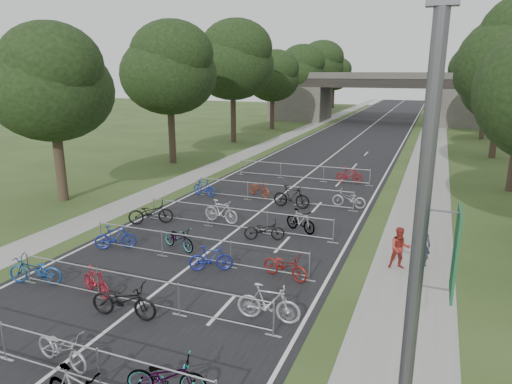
% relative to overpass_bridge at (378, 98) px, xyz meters
% --- Properties ---
extents(road, '(11.00, 140.00, 0.01)m').
position_rel_overpass_bridge_xyz_m(road, '(0.00, -15.00, -3.53)').
color(road, black).
rests_on(road, ground).
extents(sidewalk_right, '(3.00, 140.00, 0.01)m').
position_rel_overpass_bridge_xyz_m(sidewalk_right, '(8.00, -15.00, -3.53)').
color(sidewalk_right, gray).
rests_on(sidewalk_right, ground).
extents(sidewalk_left, '(2.00, 140.00, 0.01)m').
position_rel_overpass_bridge_xyz_m(sidewalk_left, '(-7.50, -15.00, -3.53)').
color(sidewalk_left, gray).
rests_on(sidewalk_left, ground).
extents(lane_markings, '(0.12, 140.00, 0.00)m').
position_rel_overpass_bridge_xyz_m(lane_markings, '(0.00, -15.00, -3.53)').
color(lane_markings, silver).
rests_on(lane_markings, ground).
extents(overpass_bridge, '(31.00, 8.00, 7.05)m').
position_rel_overpass_bridge_xyz_m(overpass_bridge, '(0.00, 0.00, 0.00)').
color(overpass_bridge, '#4B4743').
rests_on(overpass_bridge, ground).
extents(lamppost, '(0.61, 0.65, 8.21)m').
position_rel_overpass_bridge_xyz_m(lamppost, '(8.33, -63.00, 0.75)').
color(lamppost, '#4C4C51').
rests_on(lamppost, ground).
extents(tree_left_0, '(6.72, 6.72, 10.25)m').
position_rel_overpass_bridge_xyz_m(tree_left_0, '(-11.39, -49.07, 2.96)').
color(tree_left_0, '#33261C').
rests_on(tree_left_0, ground).
extents(tree_left_1, '(7.56, 7.56, 11.53)m').
position_rel_overpass_bridge_xyz_m(tree_left_1, '(-11.39, -37.07, 3.77)').
color(tree_left_1, '#33261C').
rests_on(tree_left_1, ground).
extents(tree_left_2, '(8.40, 8.40, 12.81)m').
position_rel_overpass_bridge_xyz_m(tree_left_2, '(-11.39, -25.07, 4.58)').
color(tree_left_2, '#33261C').
rests_on(tree_left_2, ground).
extents(tree_right_2, '(6.16, 6.16, 9.39)m').
position_rel_overpass_bridge_xyz_m(tree_right_2, '(13.11, -25.07, 2.41)').
color(tree_right_2, '#33261C').
rests_on(tree_right_2, ground).
extents(tree_left_3, '(6.72, 6.72, 10.25)m').
position_rel_overpass_bridge_xyz_m(tree_left_3, '(-11.39, -13.07, 2.96)').
color(tree_left_3, '#33261C').
rests_on(tree_left_3, ground).
extents(tree_right_3, '(7.17, 7.17, 10.93)m').
position_rel_overpass_bridge_xyz_m(tree_right_3, '(13.11, -13.07, 3.39)').
color(tree_right_3, '#33261C').
rests_on(tree_right_3, ground).
extents(tree_left_4, '(7.56, 7.56, 11.53)m').
position_rel_overpass_bridge_xyz_m(tree_left_4, '(-11.39, -1.07, 3.77)').
color(tree_left_4, '#33261C').
rests_on(tree_left_4, ground).
extents(tree_right_4, '(8.18, 8.18, 12.47)m').
position_rel_overpass_bridge_xyz_m(tree_right_4, '(13.11, -1.07, 4.37)').
color(tree_right_4, '#33261C').
rests_on(tree_right_4, ground).
extents(tree_left_5, '(8.40, 8.40, 12.81)m').
position_rel_overpass_bridge_xyz_m(tree_left_5, '(-11.39, 10.93, 4.58)').
color(tree_left_5, '#33261C').
rests_on(tree_left_5, ground).
extents(tree_right_5, '(6.16, 6.16, 9.39)m').
position_rel_overpass_bridge_xyz_m(tree_right_5, '(13.11, 10.93, 2.41)').
color(tree_right_5, '#33261C').
rests_on(tree_right_5, ground).
extents(tree_left_6, '(6.72, 6.72, 10.25)m').
position_rel_overpass_bridge_xyz_m(tree_left_6, '(-11.39, 22.93, 2.96)').
color(tree_left_6, '#33261C').
rests_on(tree_left_6, ground).
extents(tree_right_6, '(7.17, 7.17, 10.93)m').
position_rel_overpass_bridge_xyz_m(tree_right_6, '(13.11, 22.93, 3.39)').
color(tree_right_6, '#33261C').
rests_on(tree_right_6, ground).
extents(barrier_row_1, '(9.70, 0.08, 1.10)m').
position_rel_overpass_bridge_xyz_m(barrier_row_1, '(0.00, -61.40, -2.99)').
color(barrier_row_1, '#A8AAB0').
rests_on(barrier_row_1, ground).
extents(barrier_row_2, '(9.70, 0.08, 1.10)m').
position_rel_overpass_bridge_xyz_m(barrier_row_2, '(0.00, -57.80, -2.99)').
color(barrier_row_2, '#A8AAB0').
rests_on(barrier_row_2, ground).
extents(barrier_row_3, '(9.70, 0.08, 1.10)m').
position_rel_overpass_bridge_xyz_m(barrier_row_3, '(0.00, -54.00, -2.99)').
color(barrier_row_3, '#A8AAB0').
rests_on(barrier_row_3, ground).
extents(barrier_row_4, '(9.70, 0.08, 1.10)m').
position_rel_overpass_bridge_xyz_m(barrier_row_4, '(0.00, -50.00, -2.99)').
color(barrier_row_4, '#A8AAB0').
rests_on(barrier_row_4, ground).
extents(barrier_row_5, '(9.70, 0.08, 1.10)m').
position_rel_overpass_bridge_xyz_m(barrier_row_5, '(0.00, -45.00, -2.99)').
color(barrier_row_5, '#A8AAB0').
rests_on(barrier_row_5, ground).
extents(barrier_row_6, '(9.70, 0.08, 1.10)m').
position_rel_overpass_bridge_xyz_m(barrier_row_6, '(0.00, -39.00, -2.99)').
color(barrier_row_6, '#A8AAB0').
rests_on(barrier_row_6, ground).
extents(bike_5, '(1.97, 0.97, 0.99)m').
position_rel_overpass_bridge_xyz_m(bike_5, '(0.06, -61.05, -3.04)').
color(bike_5, '#97959C').
rests_on(bike_5, ground).
extents(bike_7, '(1.99, 1.17, 0.99)m').
position_rel_overpass_bridge_xyz_m(bike_7, '(3.11, -60.99, -3.04)').
color(bike_7, '#A8AAB0').
rests_on(bike_7, ground).
extents(bike_8, '(2.09, 1.15, 1.04)m').
position_rel_overpass_bridge_xyz_m(bike_8, '(-4.30, -57.80, -3.01)').
color(bike_8, '#19488E').
rests_on(bike_8, ground).
extents(bike_9, '(1.68, 0.98, 0.98)m').
position_rel_overpass_bridge_xyz_m(bike_9, '(-1.76, -57.65, -3.05)').
color(bike_9, maroon).
rests_on(bike_9, ground).
extents(bike_10, '(2.23, 0.99, 1.14)m').
position_rel_overpass_bridge_xyz_m(bike_10, '(0.03, -58.50, -2.97)').
color(bike_10, black).
rests_on(bike_10, ground).
extents(bike_11, '(2.01, 0.69, 1.19)m').
position_rel_overpass_bridge_xyz_m(bike_11, '(4.19, -57.09, -2.94)').
color(bike_11, '#ADADB4').
rests_on(bike_11, ground).
extents(bike_12, '(1.74, 1.28, 1.03)m').
position_rel_overpass_bridge_xyz_m(bike_12, '(-3.79, -54.06, -3.02)').
color(bike_12, navy).
rests_on(bike_12, ground).
extents(bike_13, '(1.96, 1.24, 0.97)m').
position_rel_overpass_bridge_xyz_m(bike_13, '(-1.29, -53.11, -3.05)').
color(bike_13, '#A8AAB0').
rests_on(bike_13, ground).
extents(bike_14, '(1.70, 1.13, 1.00)m').
position_rel_overpass_bridge_xyz_m(bike_14, '(0.94, -54.52, -3.04)').
color(bike_14, navy).
rests_on(bike_14, ground).
extents(bike_15, '(1.95, 1.10, 0.97)m').
position_rel_overpass_bridge_xyz_m(bike_15, '(3.74, -54.10, -3.05)').
color(bike_15, maroon).
rests_on(bike_15, ground).
extents(bike_16, '(2.23, 1.78, 1.13)m').
position_rel_overpass_bridge_xyz_m(bike_16, '(-4.30, -50.72, -2.97)').
color(bike_16, black).
rests_on(bike_16, ground).
extents(bike_17, '(1.95, 0.77, 1.14)m').
position_rel_overpass_bridge_xyz_m(bike_17, '(-1.17, -49.30, -2.96)').
color(bike_17, '#AEB0B6').
rests_on(bike_17, ground).
extents(bike_18, '(1.91, 1.19, 0.95)m').
position_rel_overpass_bridge_xyz_m(bike_18, '(1.67, -50.76, -3.06)').
color(bike_18, black).
rests_on(bike_18, ground).
extents(bike_19, '(1.80, 1.24, 1.06)m').
position_rel_overpass_bridge_xyz_m(bike_19, '(2.86, -49.14, -3.00)').
color(bike_19, '#A8AAB0').
rests_on(bike_19, ground).
extents(bike_20, '(1.74, 0.81, 1.01)m').
position_rel_overpass_bridge_xyz_m(bike_20, '(-4.30, -45.16, -3.03)').
color(bike_20, navy).
rests_on(bike_20, ground).
extents(bike_21, '(1.96, 1.51, 0.99)m').
position_rel_overpass_bridge_xyz_m(bike_21, '(-1.17, -44.08, -3.04)').
color(bike_21, maroon).
rests_on(bike_21, ground).
extents(bike_22, '(2.11, 0.70, 1.25)m').
position_rel_overpass_bridge_xyz_m(bike_22, '(1.31, -45.59, -2.91)').
color(bike_22, black).
rests_on(bike_22, ground).
extents(bike_23, '(1.91, 0.81, 0.98)m').
position_rel_overpass_bridge_xyz_m(bike_23, '(4.23, -44.36, -3.04)').
color(bike_23, '#AFAFB7').
rests_on(bike_23, ground).
extents(bike_27, '(1.77, 0.58, 1.05)m').
position_rel_overpass_bridge_xyz_m(bike_27, '(3.19, -38.60, -3.01)').
color(bike_27, maroon).
rests_on(bike_27, ground).
extents(pedestrian_a, '(0.62, 0.44, 1.62)m').
position_rel_overpass_bridge_xyz_m(pedestrian_a, '(8.28, -51.05, -2.72)').
color(pedestrian_a, '#2C2D42').
rests_on(pedestrian_a, ground).
extents(pedestrian_b, '(0.93, 0.81, 1.63)m').
position_rel_overpass_bridge_xyz_m(pedestrian_b, '(7.49, -51.69, -2.72)').
color(pedestrian_b, maroon).
rests_on(pedestrian_b, ground).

